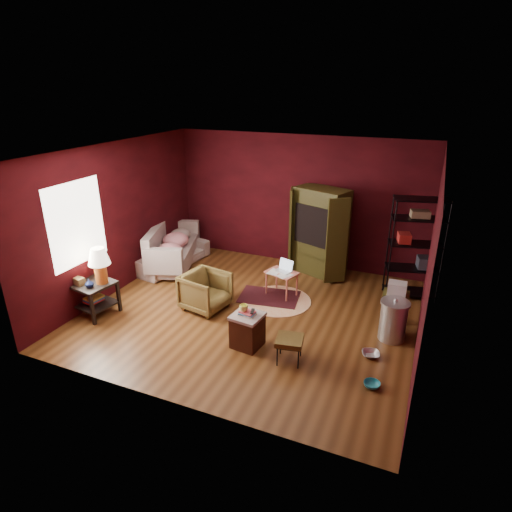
{
  "coord_description": "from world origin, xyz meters",
  "views": [
    {
      "loc": [
        2.65,
        -6.08,
        3.79
      ],
      "look_at": [
        0.0,
        0.2,
        1.0
      ],
      "focal_mm": 30.0,
      "sensor_mm": 36.0,
      "label": 1
    }
  ],
  "objects_px": {
    "sofa": "(171,250)",
    "laptop_desk": "(282,274)",
    "side_table": "(97,275)",
    "armchair": "(206,290)",
    "tv_armoire": "(320,230)",
    "hamper": "(247,330)",
    "wire_shelving": "(416,245)"
  },
  "relations": [
    {
      "from": "laptop_desk",
      "to": "wire_shelving",
      "type": "height_order",
      "value": "wire_shelving"
    },
    {
      "from": "sofa",
      "to": "hamper",
      "type": "xyz_separation_m",
      "value": [
        2.8,
        -2.2,
        -0.08
      ]
    },
    {
      "from": "side_table",
      "to": "hamper",
      "type": "bearing_deg",
      "value": 1.59
    },
    {
      "from": "sofa",
      "to": "laptop_desk",
      "type": "height_order",
      "value": "sofa"
    },
    {
      "from": "sofa",
      "to": "tv_armoire",
      "type": "height_order",
      "value": "tv_armoire"
    },
    {
      "from": "sofa",
      "to": "hamper",
      "type": "bearing_deg",
      "value": -119.43
    },
    {
      "from": "armchair",
      "to": "wire_shelving",
      "type": "bearing_deg",
      "value": -49.92
    },
    {
      "from": "wire_shelving",
      "to": "laptop_desk",
      "type": "bearing_deg",
      "value": -172.75
    },
    {
      "from": "armchair",
      "to": "tv_armoire",
      "type": "height_order",
      "value": "tv_armoire"
    },
    {
      "from": "sofa",
      "to": "armchair",
      "type": "bearing_deg",
      "value": -121.96
    },
    {
      "from": "laptop_desk",
      "to": "sofa",
      "type": "bearing_deg",
      "value": -169.94
    },
    {
      "from": "side_table",
      "to": "wire_shelving",
      "type": "height_order",
      "value": "wire_shelving"
    },
    {
      "from": "sofa",
      "to": "hamper",
      "type": "distance_m",
      "value": 3.56
    },
    {
      "from": "laptop_desk",
      "to": "tv_armoire",
      "type": "relative_size",
      "value": 0.38
    },
    {
      "from": "side_table",
      "to": "wire_shelving",
      "type": "xyz_separation_m",
      "value": [
        4.94,
        2.76,
        0.32
      ]
    },
    {
      "from": "side_table",
      "to": "hamper",
      "type": "height_order",
      "value": "side_table"
    },
    {
      "from": "sofa",
      "to": "tv_armoire",
      "type": "distance_m",
      "value": 3.25
    },
    {
      "from": "side_table",
      "to": "laptop_desk",
      "type": "distance_m",
      "value": 3.29
    },
    {
      "from": "sofa",
      "to": "wire_shelving",
      "type": "xyz_separation_m",
      "value": [
        4.96,
        0.49,
        0.69
      ]
    },
    {
      "from": "sofa",
      "to": "wire_shelving",
      "type": "relative_size",
      "value": 0.96
    },
    {
      "from": "tv_armoire",
      "to": "sofa",
      "type": "bearing_deg",
      "value": -143.72
    },
    {
      "from": "sofa",
      "to": "laptop_desk",
      "type": "distance_m",
      "value": 2.75
    },
    {
      "from": "hamper",
      "to": "wire_shelving",
      "type": "height_order",
      "value": "wire_shelving"
    },
    {
      "from": "wire_shelving",
      "to": "side_table",
      "type": "bearing_deg",
      "value": -165.0
    },
    {
      "from": "armchair",
      "to": "hamper",
      "type": "xyz_separation_m",
      "value": [
        1.16,
        -0.79,
        -0.09
      ]
    },
    {
      "from": "hamper",
      "to": "laptop_desk",
      "type": "bearing_deg",
      "value": 92.74
    },
    {
      "from": "tv_armoire",
      "to": "laptop_desk",
      "type": "bearing_deg",
      "value": -85.07
    },
    {
      "from": "tv_armoire",
      "to": "wire_shelving",
      "type": "relative_size",
      "value": 0.95
    },
    {
      "from": "laptop_desk",
      "to": "side_table",
      "type": "bearing_deg",
      "value": -126.75
    },
    {
      "from": "laptop_desk",
      "to": "wire_shelving",
      "type": "distance_m",
      "value": 2.49
    },
    {
      "from": "armchair",
      "to": "wire_shelving",
      "type": "height_order",
      "value": "wire_shelving"
    },
    {
      "from": "sofa",
      "to": "side_table",
      "type": "bearing_deg",
      "value": -170.68
    }
  ]
}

